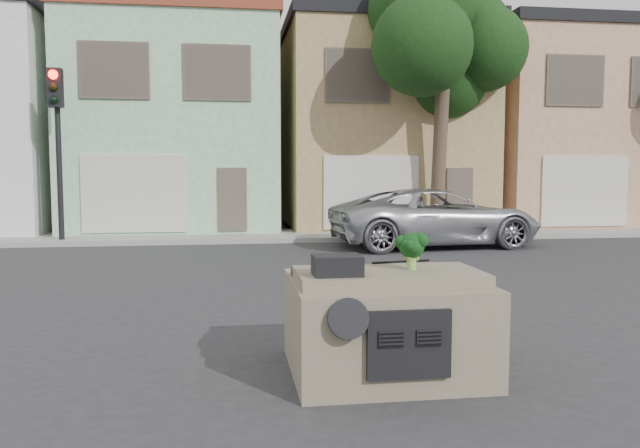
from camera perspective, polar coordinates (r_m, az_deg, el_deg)
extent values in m
plane|color=#303033|center=(9.79, 1.55, -7.84)|extent=(120.00, 120.00, 0.00)
cube|color=gray|center=(20.08, -3.57, -1.06)|extent=(40.00, 3.00, 0.15)
cube|color=#A4D5A9|center=(24.03, -12.86, 8.64)|extent=(7.20, 8.20, 7.55)
cube|color=tan|center=(24.61, 5.03, 8.65)|extent=(7.20, 8.20, 7.55)
cube|color=tan|center=(27.32, 20.68, 7.98)|extent=(7.20, 8.20, 7.55)
imported|color=#ABADB2|center=(18.14, 10.49, -2.02)|extent=(6.18, 3.28, 1.66)
cube|color=black|center=(19.52, -22.83, 5.67)|extent=(0.40, 0.40, 5.10)
cube|color=#153411|center=(20.42, 10.91, 10.69)|extent=(4.40, 4.00, 8.50)
cube|color=#7A6E59|center=(6.80, 5.92, -8.72)|extent=(2.00, 1.80, 1.12)
cube|color=black|center=(6.22, 1.57, -3.78)|extent=(0.48, 0.38, 0.20)
cube|color=black|center=(7.12, 7.40, -3.43)|extent=(0.69, 0.15, 0.02)
cube|color=black|center=(6.62, 8.38, -2.42)|extent=(0.44, 0.44, 0.40)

